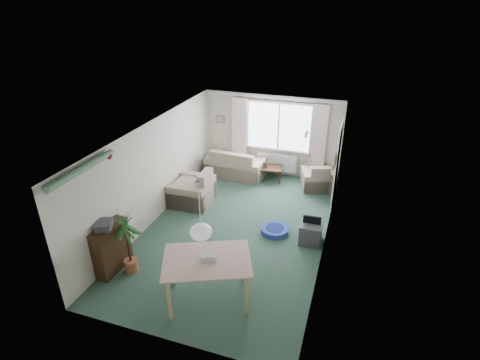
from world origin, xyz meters
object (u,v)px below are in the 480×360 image
(coffee_table, at_px, (266,173))
(pet_bed, at_px, (275,230))
(dining_table, at_px, (208,280))
(armchair_corner, at_px, (318,175))
(houseplant, at_px, (128,243))
(tv_cube, at_px, (311,232))
(armchair_left, at_px, (192,186))
(bookshelf, at_px, (112,248))
(sofa, at_px, (236,162))

(coffee_table, xyz_separation_m, pet_bed, (0.88, -2.57, -0.14))
(dining_table, relative_size, pet_bed, 2.17)
(coffee_table, distance_m, pet_bed, 2.72)
(armchair_corner, xyz_separation_m, dining_table, (-1.23, -4.95, 0.05))
(armchair_corner, height_order, houseplant, houseplant)
(tv_cube, bearing_deg, pet_bed, 173.63)
(armchair_left, xyz_separation_m, coffee_table, (1.49, 1.89, -0.25))
(armchair_corner, relative_size, pet_bed, 1.33)
(coffee_table, relative_size, houseplant, 0.69)
(coffee_table, bearing_deg, tv_cube, -57.21)
(houseplant, relative_size, dining_table, 0.96)
(bookshelf, distance_m, dining_table, 2.09)
(armchair_left, xyz_separation_m, pet_bed, (2.38, -0.68, -0.40))
(bookshelf, height_order, tv_cube, bookshelf)
(armchair_corner, height_order, dining_table, dining_table)
(armchair_corner, bearing_deg, tv_cube, 77.19)
(bookshelf, bearing_deg, houseplant, 13.87)
(bookshelf, relative_size, tv_cube, 1.96)
(armchair_left, height_order, dining_table, armchair_left)
(sofa, xyz_separation_m, houseplant, (-0.55, -4.73, 0.24))
(coffee_table, relative_size, dining_table, 0.67)
(armchair_corner, xyz_separation_m, houseplant, (-2.97, -4.71, 0.28))
(armchair_corner, height_order, tv_cube, armchair_corner)
(sofa, xyz_separation_m, tv_cube, (2.64, -2.65, -0.19))
(coffee_table, relative_size, tv_cube, 1.80)
(armchair_corner, xyz_separation_m, tv_cube, (0.22, -2.63, -0.15))
(armchair_corner, bearing_deg, armchair_left, 14.32)
(sofa, distance_m, coffee_table, 0.96)
(coffee_table, height_order, dining_table, dining_table)
(coffee_table, height_order, bookshelf, bookshelf)
(armchair_left, height_order, tv_cube, armchair_left)
(bookshelf, height_order, houseplant, houseplant)
(armchair_corner, height_order, coffee_table, armchair_corner)
(armchair_left, distance_m, dining_table, 3.54)
(armchair_corner, height_order, armchair_left, armchair_left)
(sofa, distance_m, houseplant, 4.77)
(dining_table, bearing_deg, sofa, 103.43)
(houseplant, xyz_separation_m, dining_table, (1.74, -0.24, -0.23))
(coffee_table, xyz_separation_m, tv_cube, (1.71, -2.65, 0.03))
(pet_bed, bearing_deg, coffee_table, 108.98)
(coffee_table, height_order, pet_bed, coffee_table)
(armchair_corner, xyz_separation_m, pet_bed, (-0.60, -2.54, -0.32))
(armchair_corner, relative_size, bookshelf, 0.84)
(tv_cube, bearing_deg, armchair_left, 165.93)
(armchair_left, bearing_deg, bookshelf, -8.11)
(sofa, relative_size, pet_bed, 2.67)
(sofa, distance_m, pet_bed, 3.17)
(bookshelf, bearing_deg, armchair_corner, 58.81)
(sofa, distance_m, tv_cube, 3.75)
(houseplant, relative_size, tv_cube, 2.59)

